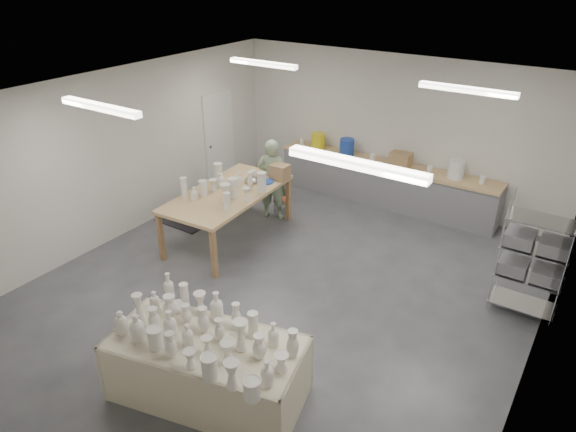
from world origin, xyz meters
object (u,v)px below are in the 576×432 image
Objects in this scene: work_table at (232,191)px; red_stool at (280,201)px; drying_table at (207,365)px; potter at (272,179)px.

work_table reaches higher than red_stool.
drying_table is 4.68m from potter.
red_stool is at bearing 81.92° from work_table.
red_stool is at bearing 101.28° from drying_table.
work_table is at bearing 111.16° from drying_table.
potter reaches higher than drying_table.
drying_table is 3.83m from work_table.
potter is 5.31× the size of red_stool.
potter is at bearing 80.76° from work_table.
drying_table is 7.93× the size of red_stool.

